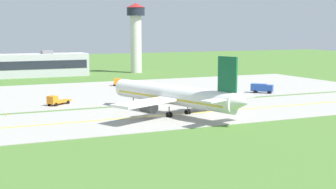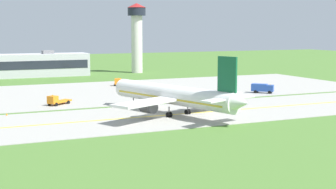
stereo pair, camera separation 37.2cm
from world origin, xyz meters
name	(u,v)px [view 2 (the right image)]	position (x,y,z in m)	size (l,w,h in m)	color
ground_plane	(156,116)	(0.00, 0.00, 0.00)	(500.00, 500.00, 0.00)	#47702D
taxiway_strip	(156,116)	(0.00, 0.00, 0.05)	(240.00, 28.00, 0.10)	#9E9B93
apron_pad	(132,90)	(10.00, 42.00, 0.05)	(140.00, 52.00, 0.10)	#9E9B93
taxiway_centreline	(156,116)	(0.00, 0.00, 0.11)	(220.00, 0.60, 0.01)	yellow
airplane_lead	(174,95)	(3.81, -0.09, 4.13)	(31.81, 38.76, 12.70)	white
service_truck_baggage	(118,82)	(10.40, 55.15, 1.18)	(4.45, 6.68, 2.59)	orange
service_truck_fuel	(262,88)	(40.73, 21.36, 1.53)	(5.68, 5.70, 2.60)	#264CA5
service_truck_pushback	(56,100)	(-15.56, 22.74, 1.18)	(6.35, 5.48, 2.59)	orange
terminal_building	(21,66)	(-13.13, 96.42, 4.24)	(48.94, 10.70, 9.63)	#B2B2B7
control_tower	(137,31)	(32.14, 96.17, 16.71)	(7.60, 7.60, 27.83)	silver
traffic_cone_near_edge	(7,114)	(-27.72, 13.06, 0.30)	(0.44, 0.44, 0.60)	orange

